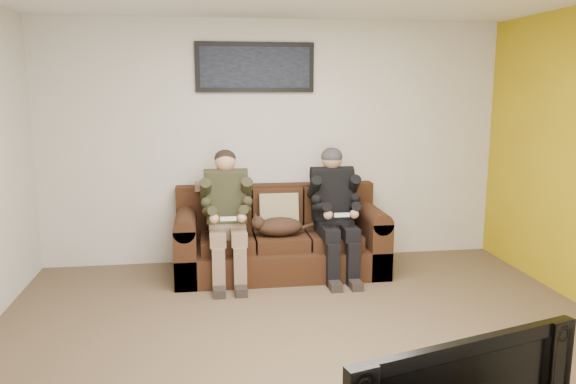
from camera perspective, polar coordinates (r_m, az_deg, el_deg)
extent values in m
plane|color=brown|center=(4.30, 2.59, -15.52)|extent=(5.00, 5.00, 0.00)
plane|color=beige|center=(6.12, -1.33, 5.02)|extent=(5.00, 0.00, 5.00)
plane|color=beige|center=(1.81, 16.72, -8.94)|extent=(5.00, 0.00, 5.00)
cube|color=#341C0F|center=(5.86, -0.79, -6.79)|extent=(2.12, 0.92, 0.29)
cube|color=#341C0F|center=(6.09, -1.25, -1.88)|extent=(2.12, 0.19, 0.58)
cube|color=#341C0F|center=(5.77, -10.27, -5.72)|extent=(0.21, 0.92, 0.58)
cube|color=#341C0F|center=(6.01, 8.29, -5.01)|extent=(0.21, 0.92, 0.58)
cylinder|color=#341C0F|center=(5.70, -10.36, -2.93)|extent=(0.21, 0.92, 0.21)
cylinder|color=#341C0F|center=(5.94, 8.37, -2.32)|extent=(0.21, 0.92, 0.21)
cube|color=#341D10|center=(5.71, -6.19, -5.10)|extent=(0.53, 0.58, 0.13)
cube|color=#341D10|center=(5.91, -6.35, -1.77)|extent=(0.53, 0.13, 0.42)
cube|color=#341D10|center=(5.75, -0.73, -4.91)|extent=(0.53, 0.58, 0.13)
cube|color=#341D10|center=(5.95, -1.09, -1.62)|extent=(0.53, 0.13, 0.42)
cube|color=#341D10|center=(5.85, 4.59, -4.69)|extent=(0.53, 0.58, 0.13)
cube|color=#341D10|center=(6.04, 4.05, -1.45)|extent=(0.53, 0.13, 0.42)
cube|color=#958C62|center=(5.85, -0.95, -2.03)|extent=(0.40, 0.19, 0.40)
cube|color=gray|center=(5.97, -7.36, 0.61)|extent=(0.43, 0.21, 0.08)
cube|color=#816850|center=(5.64, -6.20, -3.83)|extent=(0.36, 0.30, 0.14)
cube|color=#2D2D1B|center=(5.67, -6.30, -0.65)|extent=(0.40, 0.30, 0.53)
cylinder|color=#2D2D1B|center=(5.66, -6.35, 1.48)|extent=(0.44, 0.18, 0.18)
sphere|color=tan|center=(5.65, -6.39, 3.11)|extent=(0.21, 0.21, 0.21)
cube|color=#816850|center=(5.45, -7.17, -4.48)|extent=(0.15, 0.42, 0.13)
cube|color=#816850|center=(5.46, -5.06, -4.42)|extent=(0.15, 0.42, 0.13)
cube|color=#816850|center=(5.34, -7.05, -7.86)|extent=(0.12, 0.13, 0.42)
cube|color=#816850|center=(5.34, -4.89, -7.79)|extent=(0.12, 0.13, 0.42)
cube|color=black|center=(5.32, -6.99, -9.89)|extent=(0.11, 0.26, 0.08)
cube|color=black|center=(5.33, -4.80, -9.81)|extent=(0.11, 0.26, 0.08)
cylinder|color=#2D2D1B|center=(5.58, -8.35, 0.17)|extent=(0.11, 0.30, 0.28)
cylinder|color=#2D2D1B|center=(5.60, -4.25, 0.28)|extent=(0.11, 0.30, 0.28)
cylinder|color=#2D2D1B|center=(5.40, -7.98, -1.91)|extent=(0.14, 0.32, 0.15)
cylinder|color=#2D2D1B|center=(5.41, -4.37, -1.81)|extent=(0.14, 0.32, 0.15)
sphere|color=tan|center=(5.29, -7.52, -2.71)|extent=(0.09, 0.09, 0.09)
sphere|color=tan|center=(5.30, -4.71, -2.63)|extent=(0.09, 0.09, 0.09)
cube|color=white|center=(5.28, -6.10, -2.72)|extent=(0.15, 0.04, 0.03)
ellipsoid|color=black|center=(5.67, -6.41, 3.43)|extent=(0.22, 0.22, 0.17)
cube|color=black|center=(5.78, 4.67, -3.45)|extent=(0.36, 0.30, 0.14)
cube|color=black|center=(5.81, 4.50, -0.34)|extent=(0.40, 0.30, 0.53)
cylinder|color=black|center=(5.80, 4.48, 1.73)|extent=(0.44, 0.18, 0.18)
sphere|color=#A3755B|center=(5.79, 4.46, 3.33)|extent=(0.21, 0.21, 0.21)
cube|color=black|center=(5.58, 4.13, -4.08)|extent=(0.15, 0.42, 0.13)
cube|color=black|center=(5.62, 6.13, -3.99)|extent=(0.15, 0.42, 0.13)
cube|color=black|center=(5.46, 4.55, -7.36)|extent=(0.12, 0.13, 0.42)
cube|color=black|center=(5.51, 6.59, -7.24)|extent=(0.12, 0.13, 0.42)
cube|color=black|center=(5.45, 4.71, -9.34)|extent=(0.11, 0.26, 0.08)
cube|color=black|center=(5.49, 6.77, -9.20)|extent=(0.11, 0.26, 0.08)
cylinder|color=black|center=(5.69, 2.70, 0.46)|extent=(0.11, 0.30, 0.28)
cylinder|color=black|center=(5.78, 6.60, 0.56)|extent=(0.11, 0.30, 0.28)
cylinder|color=black|center=(5.51, 3.43, -1.57)|extent=(0.14, 0.32, 0.15)
cylinder|color=black|center=(5.59, 6.85, -1.45)|extent=(0.14, 0.32, 0.15)
sphere|color=#A3755B|center=(5.42, 4.10, -2.34)|extent=(0.09, 0.09, 0.09)
sphere|color=#A3755B|center=(5.48, 6.76, -2.24)|extent=(0.09, 0.09, 0.09)
cube|color=white|center=(5.43, 5.49, -2.33)|extent=(0.15, 0.04, 0.03)
ellipsoid|color=black|center=(5.79, 4.47, 3.62)|extent=(0.22, 0.22, 0.19)
ellipsoid|color=#42281A|center=(5.63, -0.88, -3.54)|extent=(0.47, 0.26, 0.19)
sphere|color=#42281A|center=(5.56, -3.09, -3.14)|extent=(0.14, 0.14, 0.14)
cone|color=#42281A|center=(5.51, -3.27, -2.53)|extent=(0.04, 0.04, 0.04)
cone|color=#42281A|center=(5.58, -3.34, -2.37)|extent=(0.04, 0.04, 0.04)
cylinder|color=#42281A|center=(5.72, 1.44, -3.67)|extent=(0.26, 0.13, 0.08)
cube|color=black|center=(6.04, -3.37, 12.53)|extent=(1.25, 0.04, 0.52)
cube|color=black|center=(6.01, -3.35, 12.54)|extent=(1.15, 0.01, 0.42)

